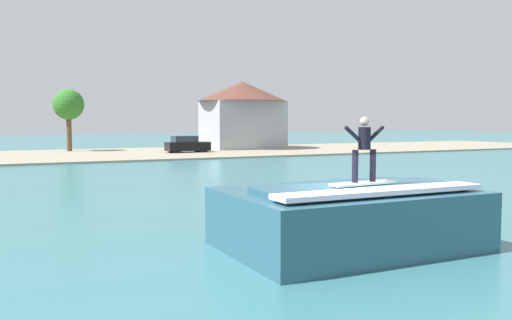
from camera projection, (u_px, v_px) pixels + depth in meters
The scene contains 8 objects.
ground_plane at pixel (351, 253), 13.79m from camera, with size 260.00×260.00×0.00m, color #357078.
wave_crest at pixel (348, 217), 14.30m from camera, with size 6.46×4.40×1.75m.
surfboard at pixel (363, 183), 13.82m from camera, with size 1.98×0.59×0.06m.
surfer at pixel (364, 145), 13.83m from camera, with size 1.25×0.32×1.69m.
shoreline_bank at pixel (90, 155), 52.13m from camera, with size 120.00×19.78×0.17m.
car_far_shore at pixel (187, 145), 54.98m from camera, with size 4.38×2.30×1.86m.
house_gabled_white at pixel (242, 111), 62.80m from camera, with size 10.50×10.50×7.97m.
tree_tall_bare at pixel (68, 105), 56.66m from camera, with size 3.25×3.25×6.75m.
Camera 1 is at (-8.12, -11.15, 3.39)m, focal length 37.62 mm.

